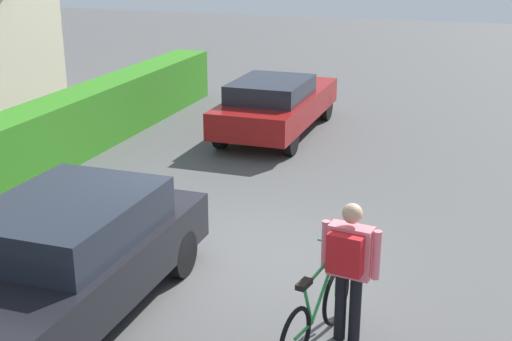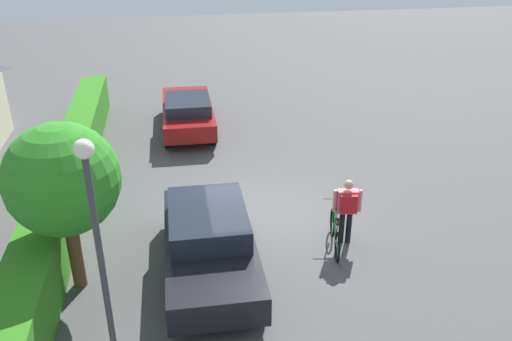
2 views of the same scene
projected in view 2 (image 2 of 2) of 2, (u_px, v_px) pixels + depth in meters
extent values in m
plane|color=#4A4A4A|center=(257.00, 215.00, 13.69)|extent=(60.00, 60.00, 0.00)
cube|color=#2E771C|center=(58.00, 209.00, 12.68)|extent=(18.90, 0.90, 1.25)
cube|color=black|center=(210.00, 248.00, 11.24)|extent=(4.41, 1.89, 0.61)
cube|color=#1E232D|center=(208.00, 219.00, 11.25)|extent=(2.24, 1.64, 0.49)
cylinder|color=black|center=(170.00, 227.00, 12.58)|extent=(0.63, 0.19, 0.62)
cylinder|color=black|center=(240.00, 221.00, 12.82)|extent=(0.63, 0.19, 0.62)
cylinder|color=black|center=(172.00, 311.00, 9.92)|extent=(0.63, 0.19, 0.62)
cylinder|color=black|center=(260.00, 301.00, 10.16)|extent=(0.63, 0.19, 0.62)
cube|color=maroon|center=(188.00, 113.00, 18.84)|extent=(4.49, 1.75, 0.57)
cube|color=#1E232D|center=(188.00, 104.00, 18.19)|extent=(2.03, 1.52, 0.41)
cylinder|color=black|center=(166.00, 107.00, 20.21)|extent=(0.67, 0.19, 0.67)
cylinder|color=black|center=(206.00, 105.00, 20.42)|extent=(0.67, 0.19, 0.67)
cylinder|color=black|center=(167.00, 137.00, 17.50)|extent=(0.67, 0.19, 0.67)
cylinder|color=black|center=(213.00, 135.00, 17.72)|extent=(0.67, 0.19, 0.67)
torus|color=black|center=(333.00, 223.00, 12.68)|extent=(0.69, 0.19, 0.69)
torus|color=black|center=(337.00, 247.00, 11.74)|extent=(0.69, 0.19, 0.69)
cylinder|color=#268C3F|center=(335.00, 219.00, 12.26)|extent=(0.66, 0.17, 0.66)
cylinder|color=#268C3F|center=(337.00, 231.00, 11.89)|extent=(0.25, 0.08, 0.55)
cylinder|color=#268C3F|center=(336.00, 213.00, 12.03)|extent=(0.80, 0.20, 0.12)
cylinder|color=#268C3F|center=(336.00, 243.00, 11.92)|extent=(0.39, 0.11, 0.05)
cylinder|color=#268C3F|center=(333.00, 211.00, 12.54)|extent=(0.04, 0.04, 0.62)
cube|color=black|center=(338.00, 222.00, 11.67)|extent=(0.24, 0.14, 0.06)
cylinder|color=#268C3F|center=(334.00, 199.00, 12.39)|extent=(0.13, 0.50, 0.03)
cylinder|color=black|center=(342.00, 227.00, 12.39)|extent=(0.13, 0.13, 0.80)
cylinder|color=black|center=(349.00, 227.00, 12.39)|extent=(0.13, 0.13, 0.80)
cube|color=#E5727F|center=(347.00, 201.00, 12.09)|extent=(0.27, 0.49, 0.57)
sphere|color=tan|center=(349.00, 185.00, 11.91)|extent=(0.22, 0.22, 0.22)
cylinder|color=#E5727F|center=(335.00, 201.00, 12.08)|extent=(0.09, 0.09, 0.54)
cylinder|color=#E5727F|center=(360.00, 201.00, 12.09)|extent=(0.09, 0.09, 0.54)
cube|color=red|center=(349.00, 204.00, 11.93)|extent=(0.22, 0.40, 0.43)
cylinder|color=#38383D|center=(104.00, 281.00, 7.97)|extent=(0.10, 0.10, 4.07)
sphere|color=#F2EDCC|center=(84.00, 149.00, 7.03)|extent=(0.28, 0.28, 0.28)
cylinder|color=brown|center=(75.00, 248.00, 10.71)|extent=(0.27, 0.27, 1.81)
sphere|color=#2D8422|center=(62.00, 179.00, 10.03)|extent=(2.20, 2.20, 2.20)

